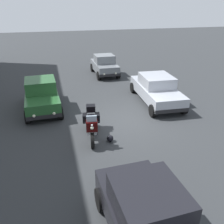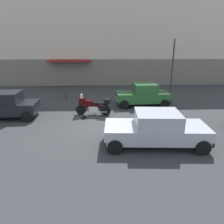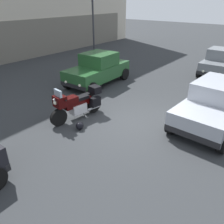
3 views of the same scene
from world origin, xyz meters
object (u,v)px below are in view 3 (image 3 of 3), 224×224
car_compact_side (220,62)px  car_wagon_end (98,69)px  car_sedan_far (218,102)px  streetlamp_curbside (95,20)px  motorcycle (78,103)px  helmet (80,126)px

car_compact_side → car_wagon_end: car_wagon_end is taller
car_compact_side → car_wagon_end: (-5.65, 4.70, 0.04)m
car_sedan_far → streetlamp_curbside: 9.94m
car_sedan_far → car_compact_side: size_ratio=1.33×
motorcycle → helmet: motorcycle is taller
car_sedan_far → car_compact_side: same height
helmet → car_compact_side: car_compact_side is taller
motorcycle → car_wagon_end: 4.06m
motorcycle → car_wagon_end: (3.52, 2.03, 0.19)m
helmet → car_wagon_end: size_ratio=0.07×
motorcycle → car_sedan_far: bearing=133.2°
helmet → car_sedan_far: car_sedan_far is taller
car_wagon_end → streetlamp_curbside: bearing=-139.5°
car_compact_side → helmet: bearing=-12.4°
car_wagon_end → streetlamp_curbside: 4.55m
helmet → car_wagon_end: 4.95m
helmet → streetlamp_curbside: size_ratio=0.06×
streetlamp_curbside → helmet: bearing=-142.3°
motorcycle → helmet: size_ratio=8.06×
car_sedan_far → streetlamp_curbside: bearing=71.9°
car_compact_side → car_wagon_end: size_ratio=0.89×
streetlamp_curbside → car_wagon_end: bearing=-136.9°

